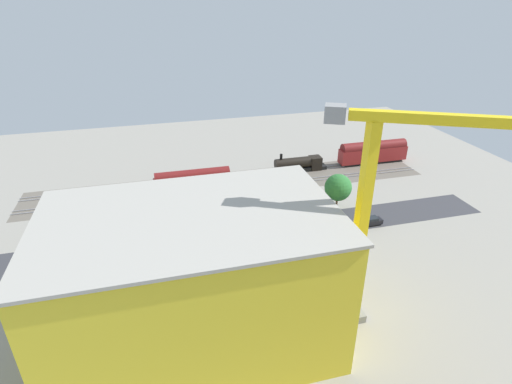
# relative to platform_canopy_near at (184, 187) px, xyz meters

# --- Properties ---
(ground_plane) EXTENTS (155.74, 155.74, 0.00)m
(ground_plane) POSITION_rel_platform_canopy_near_xyz_m (-12.33, 13.16, -4.19)
(ground_plane) COLOR gray
(ground_plane) RESTS_ON ground
(rail_bed) EXTENTS (97.46, 15.18, 0.01)m
(rail_bed) POSITION_rel_platform_canopy_near_xyz_m (-12.33, -7.74, -4.19)
(rail_bed) COLOR #665E54
(rail_bed) RESTS_ON ground
(street_asphalt) EXTENTS (97.41, 9.88, 0.01)m
(street_asphalt) POSITION_rel_platform_canopy_near_xyz_m (-12.33, 15.80, -4.19)
(street_asphalt) COLOR #38383D
(street_asphalt) RESTS_ON ground
(track_rails) EXTENTS (97.34, 8.74, 0.12)m
(track_rails) POSITION_rel_platform_canopy_near_xyz_m (-12.33, -7.74, -4.01)
(track_rails) COLOR #9E9EA8
(track_rails) RESTS_ON ground
(platform_canopy_near) EXTENTS (49.00, 5.75, 4.38)m
(platform_canopy_near) POSITION_rel_platform_canopy_near_xyz_m (0.00, 0.00, 0.00)
(platform_canopy_near) COLOR #A82D23
(platform_canopy_near) RESTS_ON ground
(locomotive) EXTENTS (13.99, 3.00, 5.18)m
(locomotive) POSITION_rel_platform_canopy_near_xyz_m (-31.52, -10.89, -2.36)
(locomotive) COLOR black
(locomotive) RESTS_ON ground
(passenger_coach) EXTENTS (19.41, 3.33, 6.24)m
(passenger_coach) POSITION_rel_platform_canopy_near_xyz_m (-52.64, -10.89, -0.92)
(passenger_coach) COLOR black
(passenger_coach) RESTS_ON ground
(freight_coach_far) EXTENTS (17.82, 3.09, 6.01)m
(freight_coach_far) POSITION_rel_platform_canopy_near_xyz_m (-2.50, -4.59, -1.03)
(freight_coach_far) COLOR black
(freight_coach_far) RESTS_ON ground
(parked_car_0) EXTENTS (4.48, 1.92, 1.71)m
(parked_car_0) POSITION_rel_platform_canopy_near_xyz_m (-35.38, 19.09, -3.42)
(parked_car_0) COLOR black
(parked_car_0) RESTS_ON ground
(parked_car_1) EXTENTS (4.21, 1.93, 1.74)m
(parked_car_1) POSITION_rel_platform_canopy_near_xyz_m (-27.63, 19.76, -3.42)
(parked_car_1) COLOR black
(parked_car_1) RESTS_ON ground
(parked_car_2) EXTENTS (4.77, 1.74, 1.76)m
(parked_car_2) POSITION_rel_platform_canopy_near_xyz_m (-19.45, 18.75, -3.42)
(parked_car_2) COLOR black
(parked_car_2) RESTS_ON ground
(parked_car_3) EXTENTS (4.47, 1.94, 1.53)m
(parked_car_3) POSITION_rel_platform_canopy_near_xyz_m (-11.91, 19.07, -3.51)
(parked_car_3) COLOR black
(parked_car_3) RESTS_ON ground
(parked_car_4) EXTENTS (4.60, 1.86, 1.86)m
(parked_car_4) POSITION_rel_platform_canopy_near_xyz_m (-3.47, 19.10, -3.37)
(parked_car_4) COLOR black
(parked_car_4) RESTS_ON ground
(construction_building) EXTENTS (34.74, 21.71, 18.77)m
(construction_building) POSITION_rel_platform_canopy_near_xyz_m (2.35, 39.72, 5.19)
(construction_building) COLOR yellow
(construction_building) RESTS_ON ground
(construction_roof_slab) EXTENTS (35.35, 22.32, 0.40)m
(construction_roof_slab) POSITION_rel_platform_canopy_near_xyz_m (2.35, 39.72, 14.78)
(construction_roof_slab) COLOR #ADA89E
(construction_roof_slab) RESTS_ON construction_building
(tower_crane) EXTENTS (19.30, 10.78, 30.79)m
(tower_crane) POSITION_rel_platform_canopy_near_xyz_m (-20.08, 41.94, 13.39)
(tower_crane) COLOR gray
(tower_crane) RESTS_ON ground
(box_truck_0) EXTENTS (10.00, 3.19, 3.20)m
(box_truck_0) POSITION_rel_platform_canopy_near_xyz_m (0.53, 24.88, -2.61)
(box_truck_0) COLOR black
(box_truck_0) RESTS_ON ground
(box_truck_1) EXTENTS (9.09, 3.09, 3.17)m
(box_truck_1) POSITION_rel_platform_canopy_near_xyz_m (16.94, 24.95, -2.63)
(box_truck_1) COLOR black
(box_truck_1) RESTS_ON ground
(street_tree_0) EXTENTS (5.75, 5.75, 8.32)m
(street_tree_0) POSITION_rel_platform_canopy_near_xyz_m (-31.21, 11.59, 1.24)
(street_tree_0) COLOR brown
(street_tree_0) RESTS_ON ground
(street_tree_1) EXTENTS (4.70, 4.70, 6.73)m
(street_tree_1) POSITION_rel_platform_canopy_near_xyz_m (-5.23, 9.82, 0.17)
(street_tree_1) COLOR brown
(street_tree_1) RESTS_ON ground
(street_tree_2) EXTENTS (5.44, 5.44, 7.52)m
(street_tree_2) POSITION_rel_platform_canopy_near_xyz_m (9.95, 10.92, 0.60)
(street_tree_2) COLOR brown
(street_tree_2) RESTS_ON ground
(street_tree_3) EXTENTS (5.03, 5.03, 7.89)m
(street_tree_3) POSITION_rel_platform_canopy_near_xyz_m (21.28, 10.83, 1.17)
(street_tree_3) COLOR brown
(street_tree_3) RESTS_ON ground
(street_tree_4) EXTENTS (4.03, 4.03, 6.83)m
(street_tree_4) POSITION_rel_platform_canopy_near_xyz_m (16.54, 11.38, 0.58)
(street_tree_4) COLOR brown
(street_tree_4) RESTS_ON ground
(traffic_light) EXTENTS (0.50, 0.36, 7.18)m
(traffic_light) POSITION_rel_platform_canopy_near_xyz_m (-10.02, 20.74, 0.52)
(traffic_light) COLOR #333333
(traffic_light) RESTS_ON ground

